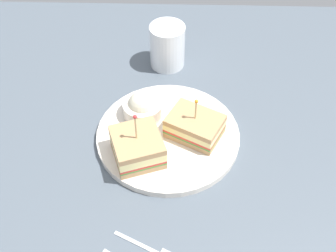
{
  "coord_description": "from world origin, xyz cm",
  "views": [
    {
      "loc": [
        52.82,
        1.57,
        61.41
      ],
      "look_at": [
        0.0,
        0.0,
        3.38
      ],
      "focal_mm": 45.14,
      "sensor_mm": 36.0,
      "label": 1
    }
  ],
  "objects_px": {
    "sandwich_half_back": "(137,147)",
    "drink_glass": "(167,48)",
    "coleslaw_bowl": "(143,107)",
    "plate": "(168,135)",
    "sandwich_half_front": "(195,126)"
  },
  "relations": [
    {
      "from": "plate",
      "to": "sandwich_half_back",
      "type": "distance_m",
      "value": 0.08
    },
    {
      "from": "sandwich_half_back",
      "to": "drink_glass",
      "type": "relative_size",
      "value": 1.11
    },
    {
      "from": "coleslaw_bowl",
      "to": "sandwich_half_back",
      "type": "bearing_deg",
      "value": -0.77
    },
    {
      "from": "plate",
      "to": "sandwich_half_back",
      "type": "bearing_deg",
      "value": -42.74
    },
    {
      "from": "plate",
      "to": "sandwich_half_back",
      "type": "relative_size",
      "value": 2.5
    },
    {
      "from": "plate",
      "to": "coleslaw_bowl",
      "type": "bearing_deg",
      "value": -133.02
    },
    {
      "from": "drink_glass",
      "to": "sandwich_half_back",
      "type": "bearing_deg",
      "value": -8.96
    },
    {
      "from": "plate",
      "to": "sandwich_half_back",
      "type": "height_order",
      "value": "sandwich_half_back"
    },
    {
      "from": "sandwich_half_back",
      "to": "coleslaw_bowl",
      "type": "distance_m",
      "value": 0.1
    },
    {
      "from": "sandwich_half_back",
      "to": "coleslaw_bowl",
      "type": "height_order",
      "value": "sandwich_half_back"
    },
    {
      "from": "sandwich_half_back",
      "to": "plate",
      "type": "bearing_deg",
      "value": 137.26
    },
    {
      "from": "drink_glass",
      "to": "sandwich_half_front",
      "type": "bearing_deg",
      "value": 14.43
    },
    {
      "from": "sandwich_half_back",
      "to": "drink_glass",
      "type": "height_order",
      "value": "sandwich_half_back"
    },
    {
      "from": "coleslaw_bowl",
      "to": "drink_glass",
      "type": "relative_size",
      "value": 0.78
    },
    {
      "from": "coleslaw_bowl",
      "to": "drink_glass",
      "type": "bearing_deg",
      "value": 166.35
    }
  ]
}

